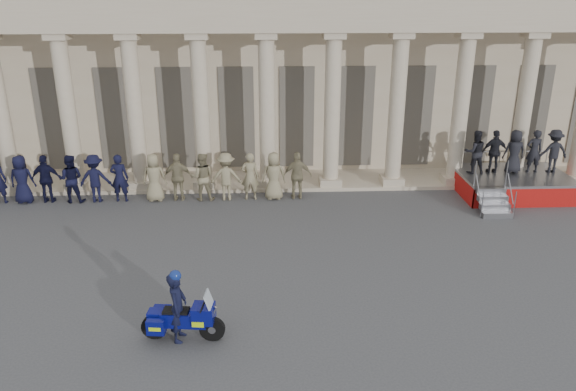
{
  "coord_description": "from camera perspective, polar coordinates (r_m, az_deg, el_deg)",
  "views": [
    {
      "loc": [
        1.22,
        -14.04,
        8.01
      ],
      "look_at": [
        1.92,
        2.89,
        1.6
      ],
      "focal_mm": 35.0,
      "sensor_mm": 36.0,
      "label": 1
    }
  ],
  "objects": [
    {
      "name": "motorcycle",
      "position": [
        13.86,
        -10.59,
        -12.21
      ],
      "size": [
        2.02,
        0.86,
        1.3
      ],
      "rotation": [
        0.0,
        0.0,
        -0.1
      ],
      "color": "black",
      "rests_on": "ground"
    },
    {
      "name": "ground",
      "position": [
        16.21,
        -6.46,
        -9.04
      ],
      "size": [
        90.0,
        90.0,
        0.0
      ],
      "primitive_type": "plane",
      "color": "#3F3F42",
      "rests_on": "ground"
    },
    {
      "name": "officer_rank",
      "position": [
        23.26,
        -21.17,
        1.61
      ],
      "size": [
        18.35,
        0.72,
        1.9
      ],
      "color": "black",
      "rests_on": "ground"
    },
    {
      "name": "rider",
      "position": [
        13.69,
        -11.16,
        -10.93
      ],
      "size": [
        0.48,
        0.68,
        1.85
      ],
      "rotation": [
        0.0,
        0.0,
        1.47
      ],
      "color": "black",
      "rests_on": "ground"
    },
    {
      "name": "building",
      "position": [
        29.02,
        -4.91,
        13.75
      ],
      "size": [
        40.0,
        12.5,
        9.0
      ],
      "color": "tan",
      "rests_on": "ground"
    },
    {
      "name": "reviewing_stand",
      "position": [
        24.15,
        22.02,
        3.34
      ],
      "size": [
        4.29,
        4.08,
        2.61
      ],
      "color": "gray",
      "rests_on": "ground"
    }
  ]
}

